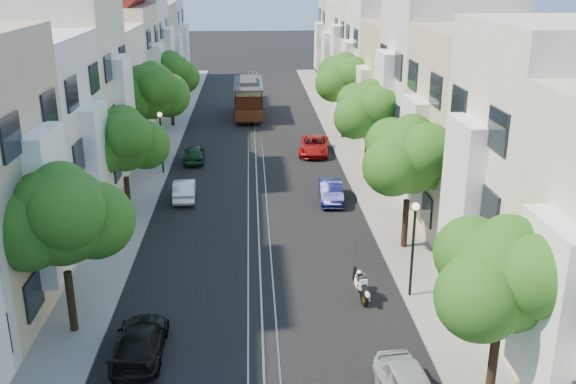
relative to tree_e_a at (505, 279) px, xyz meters
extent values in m
plane|color=black|center=(-7.26, 31.02, -4.40)|extent=(200.00, 200.00, 0.00)
cube|color=gray|center=(-0.01, 31.02, -4.34)|extent=(2.50, 80.00, 0.12)
cube|color=gray|center=(-14.51, 31.02, -4.34)|extent=(2.50, 80.00, 0.12)
cube|color=gray|center=(-7.81, 31.02, -4.39)|extent=(0.06, 80.00, 0.02)
cube|color=gray|center=(-7.26, 31.02, -4.39)|extent=(0.06, 80.00, 0.02)
cube|color=gray|center=(-6.71, 31.02, -4.39)|extent=(0.06, 80.00, 0.02)
cube|color=tan|center=(-7.26, 31.02, -4.40)|extent=(0.08, 80.00, 0.01)
cube|color=white|center=(0.94, -0.98, -0.41)|extent=(0.90, 3.04, 5.23)
cube|color=silver|center=(4.74, 7.02, 1.10)|extent=(7.00, 8.00, 11.00)
cube|color=white|center=(0.94, 7.02, 0.22)|extent=(0.90, 3.04, 6.05)
cube|color=beige|center=(4.74, 15.02, 0.60)|extent=(7.00, 8.00, 10.00)
cube|color=white|center=(0.94, 15.02, -0.20)|extent=(0.90, 3.04, 5.50)
cube|color=silver|center=(4.74, 23.02, 1.60)|extent=(7.00, 8.00, 12.00)
cube|color=white|center=(0.94, 23.02, 0.64)|extent=(0.90, 3.04, 6.60)
cube|color=#C6B28C|center=(4.74, 31.02, 0.10)|extent=(7.00, 8.00, 9.00)
cube|color=white|center=(0.94, 31.02, -0.62)|extent=(0.90, 3.04, 4.95)
cube|color=white|center=(4.74, 39.02, 0.85)|extent=(7.00, 8.00, 10.50)
cube|color=white|center=(0.94, 39.02, 0.01)|extent=(0.90, 3.04, 5.78)
cube|color=beige|center=(4.74, 47.02, 1.35)|extent=(7.00, 8.00, 11.50)
cube|color=white|center=(0.94, 47.02, 0.43)|extent=(0.90, 3.04, 6.32)
cube|color=silver|center=(4.74, 55.02, 0.35)|extent=(7.00, 8.00, 9.50)
cube|color=white|center=(0.94, 55.02, -0.41)|extent=(0.90, 3.04, 5.23)
cube|color=beige|center=(4.74, 63.02, 0.60)|extent=(7.00, 8.00, 10.00)
cube|color=white|center=(0.94, 63.02, -0.20)|extent=(0.90, 3.04, 5.50)
cube|color=white|center=(-15.46, 7.02, 0.13)|extent=(0.90, 3.04, 5.93)
cube|color=white|center=(-19.26, 15.02, 0.50)|extent=(7.00, 8.00, 9.80)
cube|color=white|center=(-15.46, 15.02, -0.28)|extent=(0.90, 3.04, 5.39)
cube|color=beige|center=(-19.26, 23.02, 1.48)|extent=(7.00, 8.00, 11.76)
cube|color=white|center=(-15.46, 23.02, 0.54)|extent=(0.90, 3.04, 6.47)
cube|color=silver|center=(-19.26, 31.02, 0.01)|extent=(7.00, 8.00, 8.82)
cube|color=white|center=(-15.46, 31.02, -0.69)|extent=(0.90, 3.04, 4.85)
cube|color=beige|center=(-19.26, 39.02, 0.75)|extent=(7.00, 8.00, 10.29)
cube|color=white|center=(-15.46, 39.02, -0.08)|extent=(0.90, 3.04, 5.66)
cube|color=silver|center=(-19.26, 47.02, 1.24)|extent=(7.00, 8.00, 11.27)
cube|color=white|center=(-15.46, 47.02, 0.34)|extent=(0.90, 3.04, 6.20)
cube|color=#C6B28C|center=(-19.26, 55.02, 0.26)|extent=(7.00, 8.00, 9.31)
cube|color=white|center=(-15.46, 55.02, -0.49)|extent=(0.90, 3.04, 5.12)
cube|color=white|center=(-19.26, 63.02, 0.50)|extent=(7.00, 8.00, 9.80)
cube|color=white|center=(-15.46, 63.02, -0.28)|extent=(0.90, 3.04, 5.39)
cylinder|color=black|center=(-0.06, 0.02, -3.14)|extent=(0.30, 0.30, 2.27)
sphere|color=#1B4912|center=(-0.06, 0.02, 0.08)|extent=(3.38, 3.38, 3.38)
sphere|color=#1B4912|center=(1.04, 0.52, -0.32)|extent=(2.70, 2.70, 2.70)
sphere|color=#1B4912|center=(-1.01, -0.68, -0.22)|extent=(2.64, 2.64, 2.64)
sphere|color=#1B4912|center=(0.04, 0.12, 0.98)|extent=(2.03, 2.03, 2.03)
cylinder|color=black|center=(-0.06, 12.02, -3.05)|extent=(0.30, 0.30, 2.45)
sphere|color=#1B4912|center=(-0.06, 12.02, 0.41)|extent=(3.64, 3.64, 3.64)
sphere|color=#1B4912|center=(1.04, 12.52, 0.01)|extent=(2.91, 2.91, 2.91)
sphere|color=#1B4912|center=(-1.01, 11.32, 0.11)|extent=(2.84, 2.84, 2.84)
sphere|color=#1B4912|center=(0.04, 12.12, 1.31)|extent=(2.18, 2.18, 2.18)
cylinder|color=black|center=(-0.06, 23.02, -3.09)|extent=(0.30, 0.30, 2.38)
sphere|color=#1B4912|center=(-0.06, 23.02, 0.28)|extent=(3.54, 3.54, 3.54)
sphere|color=#1B4912|center=(1.04, 23.52, -0.12)|extent=(2.83, 2.83, 2.83)
sphere|color=#1B4912|center=(-1.01, 22.32, -0.02)|extent=(2.76, 2.76, 2.76)
sphere|color=#1B4912|center=(0.04, 23.12, 1.18)|extent=(2.12, 2.12, 2.12)
cylinder|color=black|center=(-0.06, 34.02, -3.02)|extent=(0.30, 0.30, 2.52)
sphere|color=#1B4912|center=(-0.06, 34.02, 0.55)|extent=(3.74, 3.74, 3.74)
sphere|color=#1B4912|center=(1.04, 34.52, 0.15)|extent=(3.00, 3.00, 3.00)
sphere|color=#1B4912|center=(-1.01, 33.32, 0.25)|extent=(2.92, 2.92, 2.92)
sphere|color=#1B4912|center=(0.04, 34.12, 1.45)|extent=(2.25, 2.25, 2.25)
cylinder|color=black|center=(-14.46, 5.02, -3.05)|extent=(0.30, 0.30, 2.45)
sphere|color=#1B4912|center=(-14.46, 5.02, 0.41)|extent=(3.64, 3.64, 3.64)
sphere|color=#1B4912|center=(-13.36, 5.52, 0.01)|extent=(2.91, 2.91, 2.91)
sphere|color=#1B4912|center=(-15.41, 4.32, 0.11)|extent=(2.84, 2.84, 2.84)
sphere|color=#1B4912|center=(-14.36, 5.12, 1.31)|extent=(2.18, 2.18, 2.18)
cylinder|color=black|center=(-14.46, 17.02, -3.14)|extent=(0.30, 0.30, 2.27)
sphere|color=#1B4912|center=(-14.46, 17.02, 0.08)|extent=(3.38, 3.38, 3.38)
sphere|color=#1B4912|center=(-13.36, 17.52, -0.32)|extent=(2.70, 2.70, 2.70)
sphere|color=#1B4912|center=(-15.41, 16.32, -0.22)|extent=(2.64, 2.64, 2.64)
sphere|color=#1B4912|center=(-14.36, 17.12, 0.98)|extent=(2.03, 2.03, 2.03)
cylinder|color=black|center=(-14.46, 28.02, -2.97)|extent=(0.30, 0.30, 2.62)
sphere|color=#1B4912|center=(-14.46, 28.02, 0.75)|extent=(3.90, 3.90, 3.90)
sphere|color=#1B4912|center=(-13.36, 28.52, 0.35)|extent=(3.12, 3.12, 3.12)
sphere|color=#1B4912|center=(-15.41, 27.32, 0.45)|extent=(3.04, 3.04, 3.04)
sphere|color=#1B4912|center=(-14.36, 28.12, 1.65)|extent=(2.34, 2.34, 2.34)
cylinder|color=black|center=(-14.46, 39.02, -3.09)|extent=(0.30, 0.30, 2.38)
sphere|color=#1B4912|center=(-14.46, 39.02, 0.28)|extent=(3.54, 3.54, 3.54)
sphere|color=#1B4912|center=(-13.36, 39.52, -0.12)|extent=(2.83, 2.83, 2.83)
sphere|color=#1B4912|center=(-15.41, 38.32, -0.02)|extent=(2.76, 2.76, 2.76)
sphere|color=#1B4912|center=(-14.36, 39.12, 1.18)|extent=(2.12, 2.12, 2.12)
cylinder|color=black|center=(-0.96, 7.02, -2.28)|extent=(0.12, 0.12, 4.00)
sphere|color=#FFF2CC|center=(-0.96, 7.02, -0.28)|extent=(0.32, 0.32, 0.32)
cylinder|color=black|center=(-13.56, 25.02, -2.28)|extent=(0.12, 0.12, 4.00)
sphere|color=#FFF2CC|center=(-13.56, 25.02, -0.28)|extent=(0.32, 0.32, 0.32)
torus|color=black|center=(-3.01, 6.48, -4.11)|extent=(0.27, 0.72, 0.71)
torus|color=black|center=(-3.24, 7.64, -3.54)|extent=(0.29, 0.70, 0.69)
ellipsoid|color=white|center=(-3.12, 7.02, -3.66)|extent=(0.59, 1.03, 0.81)
ellipsoid|color=white|center=(-3.08, 6.80, -3.47)|extent=(0.44, 0.58, 0.46)
cube|color=black|center=(-3.00, 6.41, -3.64)|extent=(0.30, 0.53, 0.32)
cube|color=silver|center=(-3.07, 6.77, -3.42)|extent=(0.41, 0.58, 0.26)
sphere|color=black|center=(-3.13, 7.07, -3.30)|extent=(0.25, 0.25, 0.25)
cube|color=black|center=(-7.76, 42.73, -3.92)|extent=(2.48, 8.50, 0.32)
cube|color=#52200D|center=(-7.76, 42.73, -2.65)|extent=(2.57, 5.32, 2.55)
cube|color=beige|center=(-7.76, 42.73, -1.69)|extent=(2.63, 5.37, 0.64)
cube|color=#2D2D30|center=(-7.76, 42.73, -1.27)|extent=(2.69, 8.50, 0.19)
cube|color=#2D2D30|center=(-7.76, 42.73, -1.00)|extent=(1.51, 4.78, 0.37)
imported|color=#0B0D3A|center=(-2.86, 19.08, -3.77)|extent=(1.54, 3.86, 1.25)
imported|color=#9B0F0E|center=(-2.86, 29.50, -3.76)|extent=(2.73, 4.85, 1.28)
imported|color=black|center=(-11.66, 3.25, -3.79)|extent=(1.74, 4.23, 1.22)
imported|color=white|center=(-11.66, 19.99, -3.80)|extent=(1.51, 3.73, 1.20)
imported|color=#16371F|center=(-11.71, 27.88, -3.78)|extent=(1.63, 3.69, 1.24)
camera|label=1|loc=(-7.52, -16.88, 8.82)|focal=40.00mm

